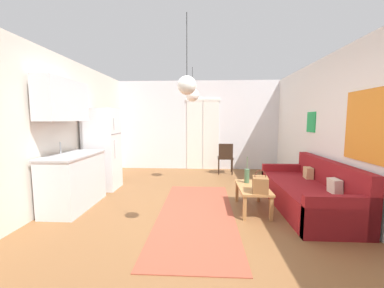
% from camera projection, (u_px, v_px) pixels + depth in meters
% --- Properties ---
extents(ground_plane, '(5.31, 7.96, 0.10)m').
position_uv_depth(ground_plane, '(191.00, 225.00, 3.41)').
color(ground_plane, brown).
extents(wall_back, '(4.91, 0.13, 2.63)m').
position_uv_depth(wall_back, '(198.00, 126.00, 6.97)').
color(wall_back, silver).
rests_on(wall_back, ground_plane).
extents(wall_right, '(0.12, 7.56, 2.63)m').
position_uv_depth(wall_right, '(368.00, 133.00, 3.15)').
color(wall_right, white).
rests_on(wall_right, ground_plane).
extents(wall_left, '(0.12, 7.56, 2.63)m').
position_uv_depth(wall_left, '(27.00, 132.00, 3.40)').
color(wall_left, silver).
rests_on(wall_left, ground_plane).
extents(area_rug, '(1.17, 2.94, 0.01)m').
position_uv_depth(area_rug, '(196.00, 214.00, 3.67)').
color(area_rug, '#9E4733').
rests_on(area_rug, ground_plane).
extents(couch, '(0.91, 2.11, 0.82)m').
position_uv_depth(couch, '(310.00, 194.00, 3.85)').
color(couch, maroon).
rests_on(couch, ground_plane).
extents(coffee_table, '(0.47, 0.89, 0.40)m').
position_uv_depth(coffee_table, '(253.00, 190.00, 3.81)').
color(coffee_table, '#A87542').
rests_on(coffee_table, ground_plane).
extents(bamboo_vase, '(0.09, 0.09, 0.46)m').
position_uv_depth(bamboo_vase, '(247.00, 176.00, 4.01)').
color(bamboo_vase, '#47704C').
rests_on(bamboo_vase, coffee_table).
extents(handbag, '(0.26, 0.30, 0.34)m').
position_uv_depth(handbag, '(260.00, 184.00, 3.49)').
color(handbag, brown).
rests_on(handbag, coffee_table).
extents(refrigerator, '(0.66, 0.58, 1.72)m').
position_uv_depth(refrigerator, '(102.00, 149.00, 4.96)').
color(refrigerator, white).
rests_on(refrigerator, ground_plane).
extents(kitchen_counter, '(0.59, 1.21, 2.14)m').
position_uv_depth(kitchen_counter, '(71.00, 159.00, 3.89)').
color(kitchen_counter, silver).
rests_on(kitchen_counter, ground_plane).
extents(accent_chair, '(0.44, 0.42, 0.84)m').
position_uv_depth(accent_chair, '(225.00, 157.00, 6.34)').
color(accent_chair, black).
rests_on(accent_chair, ground_plane).
extents(pendant_lamp_near, '(0.21, 0.21, 0.87)m').
position_uv_depth(pendant_lamp_near, '(187.00, 85.00, 2.54)').
color(pendant_lamp_near, black).
extents(pendant_lamp_far, '(0.29, 0.29, 0.75)m').
position_uv_depth(pendant_lamp_far, '(192.00, 95.00, 5.11)').
color(pendant_lamp_far, black).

